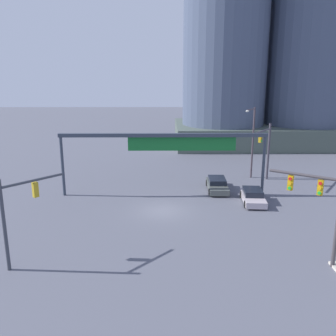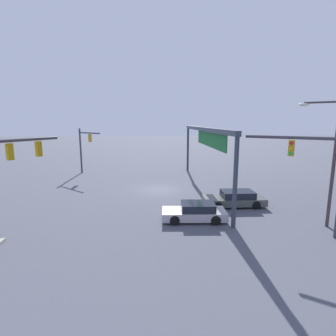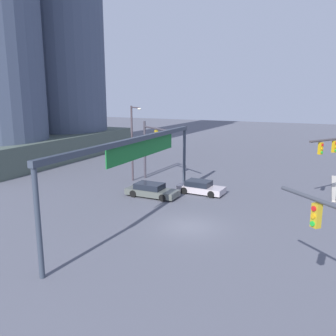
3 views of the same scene
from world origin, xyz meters
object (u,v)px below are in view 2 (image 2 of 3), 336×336
object	(u,v)px
sedan_car_approaching	(235,199)
streetlamp_curved_arm	(330,155)
traffic_signal_opposite_side	(8,167)
traffic_signal_near_corner	(84,145)
sedan_car_waiting_far	(195,212)
traffic_signal_cross_street	(320,166)

from	to	relation	value
sedan_car_approaching	streetlamp_curved_arm	bearing A→B (deg)	136.33
traffic_signal_opposite_side	streetlamp_curved_arm	xyz separation A→B (m)	(0.07, 19.03, 0.53)
traffic_signal_near_corner	sedan_car_waiting_far	world-z (taller)	traffic_signal_near_corner
sedan_car_waiting_far	traffic_signal_near_corner	bearing A→B (deg)	-52.86
traffic_signal_near_corner	streetlamp_curved_arm	world-z (taller)	streetlamp_curved_arm
traffic_signal_near_corner	sedan_car_waiting_far	xyz separation A→B (m)	(16.92, 11.12, -3.15)
traffic_signal_opposite_side	traffic_signal_cross_street	world-z (taller)	traffic_signal_cross_street
traffic_signal_near_corner	traffic_signal_opposite_side	distance (m)	18.39
traffic_signal_cross_street	sedan_car_approaching	xyz separation A→B (m)	(-5.43, -2.99, -3.51)
streetlamp_curved_arm	sedan_car_approaching	distance (m)	7.30
streetlamp_curved_arm	sedan_car_approaching	world-z (taller)	streetlamp_curved_arm
sedan_car_approaching	traffic_signal_near_corner	bearing A→B (deg)	-42.43
streetlamp_curved_arm	traffic_signal_opposite_side	bearing A→B (deg)	35.73
sedan_car_approaching	traffic_signal_cross_street	bearing A→B (deg)	120.10
traffic_signal_near_corner	sedan_car_waiting_far	size ratio (longest dim) A/B	1.31
traffic_signal_cross_street	streetlamp_curved_arm	xyz separation A→B (m)	(-1.12, 1.33, 0.48)
sedan_car_waiting_far	traffic_signal_cross_street	bearing A→B (deg)	162.11
traffic_signal_near_corner	streetlamp_curved_arm	bearing A→B (deg)	-0.93
traffic_signal_near_corner	traffic_signal_cross_street	distance (m)	26.46
traffic_signal_opposite_side	sedan_car_waiting_far	size ratio (longest dim) A/B	1.40
traffic_signal_near_corner	sedan_car_approaching	distance (m)	20.72
traffic_signal_opposite_side	traffic_signal_near_corner	bearing A→B (deg)	34.12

